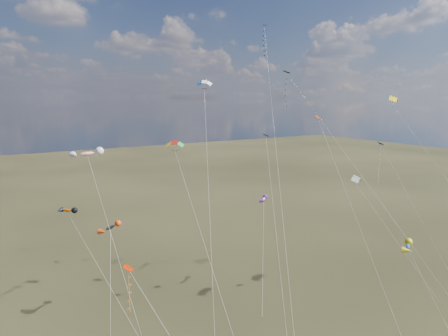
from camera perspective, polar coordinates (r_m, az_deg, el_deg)
diamond_black_high at (r=58.25m, az=10.55°, el=8.88°), size 9.48×27.16×32.61m
diamond_navy_tall at (r=63.53m, az=6.00°, el=15.11°), size 13.66×24.71×40.22m
diamond_black_mid at (r=51.81m, az=6.94°, el=-4.30°), size 5.56×12.11×23.98m
diamond_red_low at (r=39.59m, az=-12.88°, el=-17.19°), size 6.50×7.70×13.64m
diamond_navy_right at (r=62.07m, az=21.82°, el=-0.22°), size 5.39×12.91×22.45m
diamond_orange_center at (r=54.40m, az=16.57°, el=-1.93°), size 3.39×19.21×26.26m
parafoil_yellow at (r=59.31m, az=23.18°, el=9.21°), size 13.66×18.56×29.58m
parafoil_blue_white at (r=57.92m, az=-2.82°, el=11.98°), size 9.87×18.82×31.60m
parafoil_striped at (r=64.46m, az=18.47°, el=-1.31°), size 5.90×13.67×17.42m
parafoil_tricolor at (r=50.02m, az=-7.00°, el=3.44°), size 2.47×16.41×23.83m
novelty_black_orange at (r=55.56m, az=-15.92°, el=-8.21°), size 4.13×7.64×12.34m
novelty_orange_black at (r=52.67m, az=-21.45°, el=-5.76°), size 6.94×13.13×15.64m
novelty_white_purple at (r=61.44m, az=5.72°, el=-4.46°), size 7.61×9.57×13.98m
novelty_redwhite_stripe at (r=55.09m, az=-18.92°, el=1.92°), size 4.49×13.13×22.27m
novelty_blue_yellow at (r=42.97m, az=24.84°, el=-10.19°), size 5.25×7.95×15.15m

